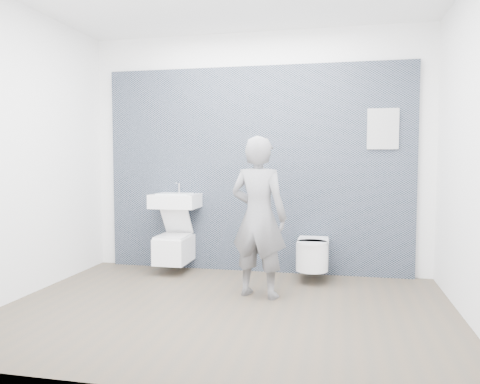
% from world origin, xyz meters
% --- Properties ---
extents(ground, '(4.00, 4.00, 0.00)m').
position_xyz_m(ground, '(0.00, 0.00, 0.00)').
color(ground, '#4E4234').
rests_on(ground, ground).
extents(room_shell, '(4.00, 4.00, 4.00)m').
position_xyz_m(room_shell, '(0.00, 0.00, 1.74)').
color(room_shell, white).
rests_on(room_shell, ground).
extents(tile_wall, '(3.60, 0.06, 2.40)m').
position_xyz_m(tile_wall, '(0.00, 1.47, 0.00)').
color(tile_wall, black).
rests_on(tile_wall, ground).
extents(washbasin, '(0.54, 0.40, 0.41)m').
position_xyz_m(washbasin, '(-0.91, 1.24, 0.84)').
color(washbasin, white).
rests_on(washbasin, ground).
extents(toilet_square, '(0.36, 0.52, 0.64)m').
position_xyz_m(toilet_square, '(-0.91, 1.18, 0.30)').
color(toilet_square, white).
rests_on(toilet_square, ground).
extents(toilet_rounded, '(0.34, 0.58, 0.32)m').
position_xyz_m(toilet_rounded, '(0.69, 1.15, 0.29)').
color(toilet_rounded, white).
rests_on(toilet_rounded, ground).
extents(info_placard, '(0.33, 0.03, 0.44)m').
position_xyz_m(info_placard, '(1.42, 1.43, 0.00)').
color(info_placard, silver).
rests_on(info_placard, ground).
extents(visitor, '(0.63, 0.49, 1.55)m').
position_xyz_m(visitor, '(0.21, 0.45, 0.77)').
color(visitor, slate).
rests_on(visitor, ground).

